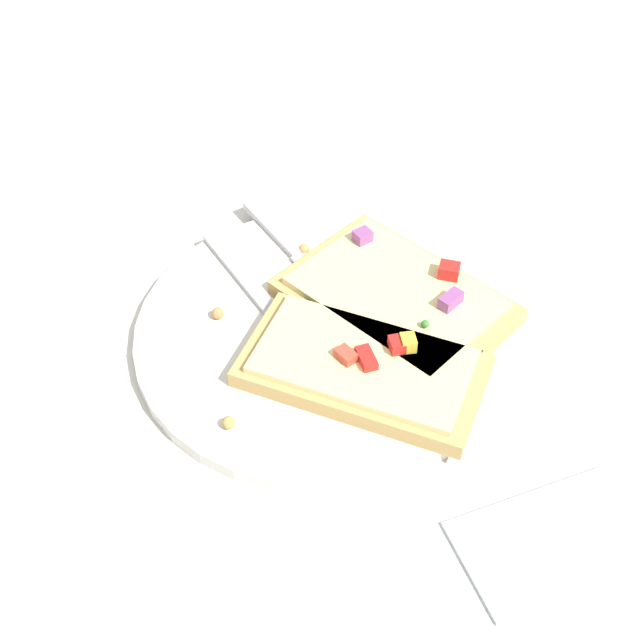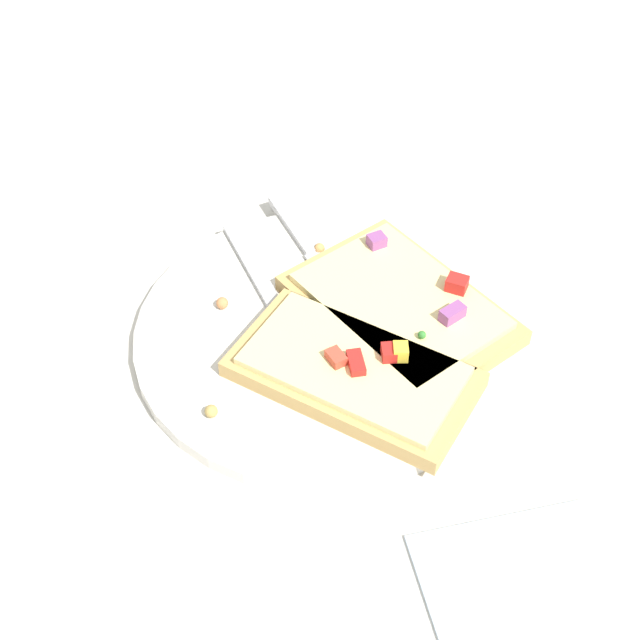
{
  "view_description": "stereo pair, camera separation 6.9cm",
  "coord_description": "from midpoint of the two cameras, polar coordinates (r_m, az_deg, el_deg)",
  "views": [
    {
      "loc": [
        0.17,
        0.45,
        0.52
      ],
      "look_at": [
        0.0,
        0.0,
        0.02
      ],
      "focal_mm": 50.0,
      "sensor_mm": 36.0,
      "label": 1
    },
    {
      "loc": [
        0.11,
        0.47,
        0.52
      ],
      "look_at": [
        0.0,
        0.0,
        0.02
      ],
      "focal_mm": 50.0,
      "sensor_mm": 36.0,
      "label": 2
    }
  ],
  "objects": [
    {
      "name": "ground_plane",
      "position": [
        0.71,
        2.79,
        -1.38
      ],
      "size": [
        4.0,
        4.0,
        0.0
      ],
      "primitive_type": "plane",
      "color": "beige"
    },
    {
      "name": "plate",
      "position": [
        0.71,
        2.81,
        -1.05
      ],
      "size": [
        0.29,
        0.29,
        0.01
      ],
      "color": "silver",
      "rests_on": "ground"
    },
    {
      "name": "fork",
      "position": [
        0.71,
        -0.07,
        0.67
      ],
      "size": [
        0.06,
        0.2,
        0.01
      ],
      "rotation": [
        0.0,
        0.0,
        8.04
      ],
      "color": "#B7B7BC",
      "rests_on": "plate"
    },
    {
      "name": "knife",
      "position": [
        0.76,
        2.58,
        3.77
      ],
      "size": [
        0.06,
        0.22,
        0.01
      ],
      "rotation": [
        0.0,
        0.0,
        8.06
      ],
      "color": "#B7B7BC",
      "rests_on": "plate"
    },
    {
      "name": "pizza_slice_main",
      "position": [
        0.66,
        5.18,
        -3.49
      ],
      "size": [
        0.19,
        0.19,
        0.03
      ],
      "rotation": [
        0.0,
        0.0,
        5.53
      ],
      "color": "tan",
      "rests_on": "plate"
    },
    {
      "name": "pizza_slice_corner",
      "position": [
        0.71,
        7.95,
        0.68
      ],
      "size": [
        0.18,
        0.21,
        0.03
      ],
      "rotation": [
        0.0,
        0.0,
        2.01
      ],
      "color": "tan",
      "rests_on": "plate"
    },
    {
      "name": "crumb_scatter",
      "position": [
        0.7,
        0.27,
        -0.48
      ],
      "size": [
        0.16,
        0.16,
        0.01
      ],
      "color": "gold",
      "rests_on": "plate"
    },
    {
      "name": "napkin",
      "position": [
        0.61,
        15.75,
        -15.19
      ],
      "size": [
        0.13,
        0.08,
        0.01
      ],
      "color": "silver",
      "rests_on": "ground"
    }
  ]
}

